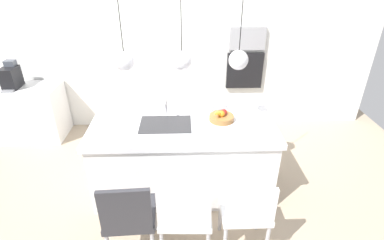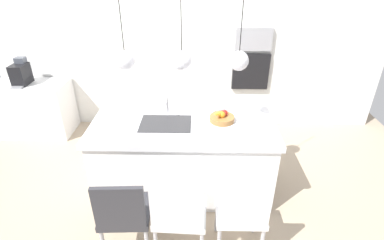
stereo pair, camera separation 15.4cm
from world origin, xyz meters
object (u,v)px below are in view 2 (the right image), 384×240
at_px(microwave, 254,39).
at_px(coffee_machine, 21,74).
at_px(chair_far, 241,212).
at_px(chair_middle, 179,213).
at_px(chair_near, 124,212).
at_px(fruit_bowl, 222,117).
at_px(oven, 250,71).

bearing_deg(microwave, coffee_machine, -175.05).
bearing_deg(chair_far, chair_middle, -179.13).
height_order(microwave, chair_near, microwave).
height_order(fruit_bowl, chair_middle, fruit_bowl).
bearing_deg(coffee_machine, chair_near, -48.08).
xyz_separation_m(chair_middle, chair_far, (0.54, 0.01, 0.01)).
height_order(fruit_bowl, chair_near, fruit_bowl).
distance_m(microwave, chair_middle, 2.84).
height_order(fruit_bowl, oven, oven).
bearing_deg(oven, fruit_bowl, -109.82).
relative_size(microwave, chair_far, 0.63).
distance_m(oven, chair_far, 2.56).
distance_m(fruit_bowl, microwave, 1.68).
bearing_deg(coffee_machine, oven, 4.95).
height_order(microwave, chair_middle, microwave).
xyz_separation_m(microwave, oven, (0.00, 0.00, -0.50)).
xyz_separation_m(microwave, chair_middle, (-0.96, -2.50, -0.95)).
bearing_deg(chair_near, oven, 59.78).
distance_m(fruit_bowl, chair_middle, 1.17).
height_order(coffee_machine, microwave, microwave).
bearing_deg(microwave, fruit_bowl, -109.82).
relative_size(coffee_machine, chair_far, 0.44).
distance_m(fruit_bowl, coffee_machine, 3.13).
bearing_deg(fruit_bowl, oven, 70.18).
relative_size(oven, chair_middle, 0.64).
bearing_deg(oven, microwave, 0.00).
xyz_separation_m(microwave, chair_near, (-1.46, -2.50, -0.94)).
bearing_deg(oven, coffee_machine, -175.05).
height_order(coffee_machine, oven, oven).
xyz_separation_m(oven, chair_far, (-0.42, -2.49, -0.43)).
height_order(coffee_machine, chair_far, coffee_machine).
bearing_deg(chair_near, chair_middle, 0.09).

